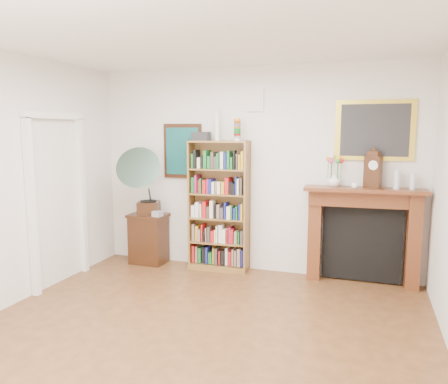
# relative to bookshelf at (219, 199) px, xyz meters

# --- Properties ---
(room) EXTENTS (4.51, 5.01, 2.81)m
(room) POSITION_rel_bookshelf_xyz_m (0.45, -2.33, 0.39)
(room) COLOR #4D2F17
(room) RESTS_ON ground
(door_casing) EXTENTS (0.08, 1.02, 2.17)m
(door_casing) POSITION_rel_bookshelf_xyz_m (-1.75, -1.13, 0.25)
(door_casing) COLOR white
(door_casing) RESTS_ON left_wall
(teal_poster) EXTENTS (0.58, 0.04, 0.78)m
(teal_poster) POSITION_rel_bookshelf_xyz_m (-0.60, 0.15, 0.64)
(teal_poster) COLOR black
(teal_poster) RESTS_ON back_wall
(small_picture) EXTENTS (0.26, 0.04, 0.30)m
(small_picture) POSITION_rel_bookshelf_xyz_m (0.45, 0.15, 1.34)
(small_picture) COLOR white
(small_picture) RESTS_ON back_wall
(gilt_painting) EXTENTS (0.95, 0.04, 0.75)m
(gilt_painting) POSITION_rel_bookshelf_xyz_m (2.00, 0.15, 0.94)
(gilt_painting) COLOR gold
(gilt_painting) RESTS_ON back_wall
(bookshelf) EXTENTS (0.85, 0.34, 2.08)m
(bookshelf) POSITION_rel_bookshelf_xyz_m (0.00, 0.00, 0.00)
(bookshelf) COLOR brown
(bookshelf) RESTS_ON floor
(side_cabinet) EXTENTS (0.55, 0.40, 0.73)m
(side_cabinet) POSITION_rel_bookshelf_xyz_m (-1.08, -0.05, -0.64)
(side_cabinet) COLOR black
(side_cabinet) RESTS_ON floor
(fireplace) EXTENTS (1.49, 0.43, 1.24)m
(fireplace) POSITION_rel_bookshelf_xyz_m (1.92, 0.06, -0.27)
(fireplace) COLOR #532413
(fireplace) RESTS_ON floor
(gramophone) EXTENTS (0.80, 0.90, 0.99)m
(gramophone) POSITION_rel_bookshelf_xyz_m (-1.07, -0.20, 0.28)
(gramophone) COLOR black
(gramophone) RESTS_ON side_cabinet
(cd_stack) EXTENTS (0.14, 0.14, 0.08)m
(cd_stack) POSITION_rel_bookshelf_xyz_m (-0.86, -0.16, -0.24)
(cd_stack) COLOR #B9B9C6
(cd_stack) RESTS_ON side_cabinet
(mantel_clock) EXTENTS (0.22, 0.17, 0.46)m
(mantel_clock) POSITION_rel_bookshelf_xyz_m (2.01, 0.03, 0.45)
(mantel_clock) COLOR black
(mantel_clock) RESTS_ON fireplace
(flower_vase) EXTENTS (0.20, 0.20, 0.17)m
(flower_vase) POSITION_rel_bookshelf_xyz_m (1.55, 0.03, 0.31)
(flower_vase) COLOR white
(flower_vase) RESTS_ON fireplace
(teacup) EXTENTS (0.09, 0.09, 0.07)m
(teacup) POSITION_rel_bookshelf_xyz_m (1.80, -0.08, 0.26)
(teacup) COLOR white
(teacup) RESTS_ON fireplace
(bottle_left) EXTENTS (0.07, 0.07, 0.24)m
(bottle_left) POSITION_rel_bookshelf_xyz_m (2.29, 0.02, 0.35)
(bottle_left) COLOR silver
(bottle_left) RESTS_ON fireplace
(bottle_right) EXTENTS (0.06, 0.06, 0.20)m
(bottle_right) POSITION_rel_bookshelf_xyz_m (2.46, 0.03, 0.33)
(bottle_right) COLOR silver
(bottle_right) RESTS_ON fireplace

